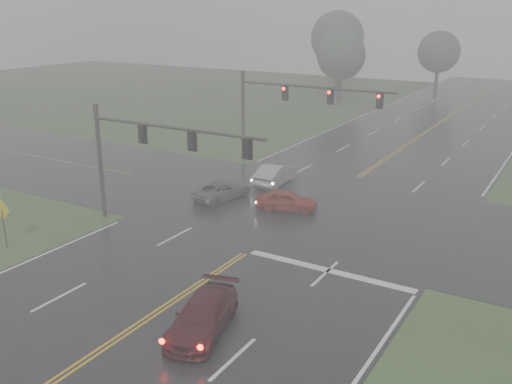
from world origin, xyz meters
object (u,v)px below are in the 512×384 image
Objects in this scene: sedan_silver at (275,184)px; signal_gantry_far at (286,102)px; car_grey at (222,199)px; sedan_maroon at (203,331)px; signal_gantry_near at (144,146)px; sedan_red at (286,210)px.

sedan_silver is 0.35× the size of signal_gantry_far.
signal_gantry_far reaches higher than car_grey.
sedan_maroon is 25.41m from signal_gantry_far.
signal_gantry_far is at bearing -72.78° from sedan_silver.
car_grey is (-8.38, 13.79, 0.00)m from sedan_maroon.
sedan_maroon reaches higher than car_grey.
sedan_silver is at bearing -69.64° from signal_gantry_far.
signal_gantry_far is at bearing 95.26° from sedan_maroon.
car_grey is 7.96m from signal_gantry_near.
sedan_red is at bearing 49.47° from signal_gantry_near.
signal_gantry_far reaches higher than sedan_maroon.
sedan_red is at bearing -167.93° from car_grey.
signal_gantry_near reaches higher than sedan_silver.
signal_gantry_far is (0.48, 15.84, 0.32)m from signal_gantry_near.
sedan_silver reaches higher than sedan_red.
sedan_maroon is 16.14m from car_grey.
signal_gantry_near is 15.85m from signal_gantry_far.
signal_gantry_near is at bearing 125.73° from sedan_maroon.
signal_gantry_far is at bearing -77.61° from car_grey.
sedan_red is 0.89× the size of car_grey.
signal_gantry_far is (-1.80, 4.86, 5.07)m from sedan_silver.
sedan_maroon is 0.40× the size of signal_gantry_near.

